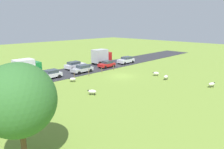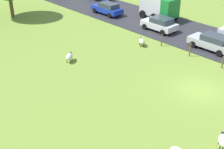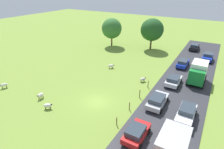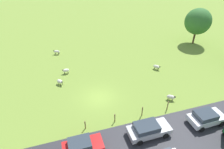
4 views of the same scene
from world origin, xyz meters
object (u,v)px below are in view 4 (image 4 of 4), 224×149
Objects in this scene: car_6 at (206,117)px; sheep_4 at (57,52)px; sheep_0 at (171,97)px; sheep_2 at (60,81)px; car_7 at (82,146)px; car_5 at (148,129)px; tree_1 at (198,21)px; sheep_1 at (66,70)px; sheep_3 at (157,67)px.

sheep_4 is at bearing -147.06° from car_6.
sheep_2 is at bearing -120.27° from sheep_0.
sheep_4 is at bearing -177.58° from car_7.
car_7 is (-0.41, -13.79, -0.01)m from car_6.
car_6 is (0.40, 6.89, 0.01)m from car_5.
sheep_4 is 28.38m from tree_1.
car_5 reaches higher than sheep_2.
sheep_4 is at bearing -143.77° from sheep_0.
sheep_2 is 19.50m from car_6.
tree_1 reaches higher than sheep_1.
sheep_2 is 0.27× the size of car_5.
tree_1 is at bearing 133.66° from car_5.
car_5 is at bearing 24.84° from sheep_1.
car_6 is (15.31, 13.79, 0.29)m from sheep_1.
sheep_4 is 22.34m from car_7.
sheep_3 is at bearing 129.39° from car_7.
sheep_2 is at bearing -146.39° from car_5.
sheep_3 is 0.17× the size of tree_1.
sheep_3 is (0.36, 15.47, -0.02)m from sheep_2.
sheep_0 is at bearing 59.73° from sheep_2.
sheep_4 is 0.33× the size of car_7.
sheep_3 is 0.28× the size of car_5.
sheep_3 is 0.32× the size of car_7.
sheep_4 is (-10.56, -15.26, 0.05)m from sheep_3.
car_5 is at bearing 19.34° from sheep_4.
sheep_0 is 0.30× the size of car_7.
car_7 reaches higher than sheep_1.
sheep_3 is at bearing 55.30° from sheep_4.
sheep_4 is 0.18× the size of tree_1.
sheep_3 reaches higher than sheep_0.
car_6 is at bearing 32.94° from sheep_4.
sheep_4 reaches higher than sheep_3.
car_7 reaches higher than sheep_3.
tree_1 reaches higher than car_5.
sheep_0 is at bearing 109.10° from car_7.
car_6 is at bearing 88.30° from car_7.
car_7 reaches higher than sheep_0.
car_5 reaches higher than sheep_0.
sheep_0 is 21.31m from tree_1.
sheep_1 is (-10.65, -12.30, 0.08)m from sheep_0.
sheep_0 is at bearing 128.29° from car_5.
sheep_1 is at bearing -179.97° from car_7.
sheep_2 is (2.79, -1.15, -0.05)m from sheep_1.
tree_1 is at bearing 120.30° from sheep_3.
sheep_1 reaches higher than sheep_3.
sheep_1 is at bearing -130.87° from sheep_0.
sheep_3 is 15.22m from tree_1.
tree_1 reaches higher than sheep_4.
sheep_3 is (-7.50, 2.02, 0.02)m from sheep_0.
car_5 is (19.15, -20.07, -3.79)m from tree_1.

